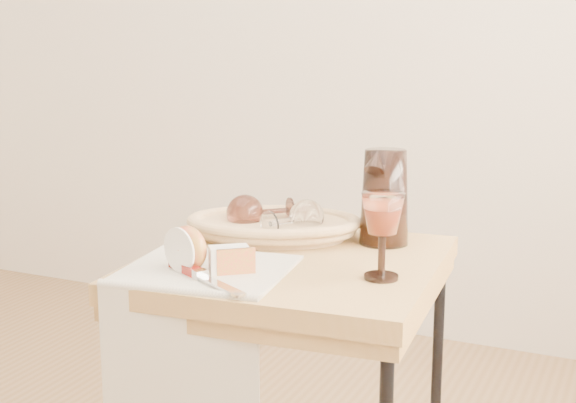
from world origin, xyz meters
The scene contains 9 objects.
tea_towel centered at (0.55, 0.11, 0.74)m, with size 0.30×0.27×0.01m, color beige.
bread_basket centered at (0.55, 0.39, 0.76)m, with size 0.34×0.23×0.05m, color #95653D, non-canonical shape.
goblet_lying_a centered at (0.52, 0.40, 0.79)m, with size 0.13×0.08×0.08m, color #4F2C24, non-canonical shape.
goblet_lying_b centered at (0.60, 0.37, 0.78)m, with size 0.12×0.08×0.08m, color white, non-canonical shape.
pitcher centered at (0.79, 0.45, 0.83)m, with size 0.15×0.23×0.24m, color black, non-canonical shape.
wine_goblet centered at (0.86, 0.20, 0.82)m, with size 0.08×0.08×0.16m, color white, non-canonical shape.
apple_half centered at (0.52, 0.09, 0.78)m, with size 0.09×0.05×0.09m, color red.
apple_wedge centered at (0.60, 0.11, 0.76)m, with size 0.07×0.04×0.05m, color white.
table_knife centered at (0.58, 0.04, 0.75)m, with size 0.23×0.02×0.02m, color silver, non-canonical shape.
Camera 1 is at (1.31, -1.18, 1.19)m, focal length 50.89 mm.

